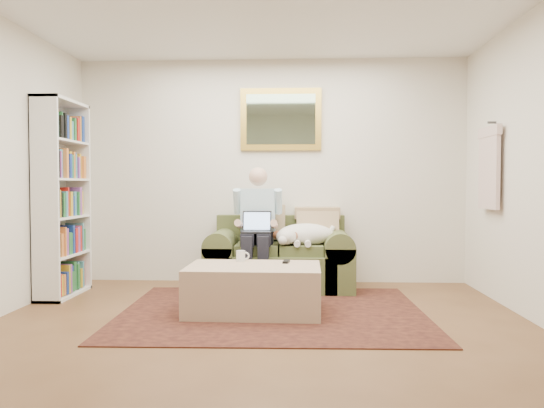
# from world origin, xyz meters

# --- Properties ---
(room_shell) EXTENTS (4.51, 5.00, 2.61)m
(room_shell) POSITION_xyz_m (0.00, 0.35, 1.30)
(room_shell) COLOR brown
(room_shell) RESTS_ON ground
(rug) EXTENTS (2.72, 2.19, 0.01)m
(rug) POSITION_xyz_m (0.08, 0.98, 0.01)
(rug) COLOR black
(rug) RESTS_ON room_shell
(sofa) EXTENTS (1.58, 0.80, 0.95)m
(sofa) POSITION_xyz_m (0.11, 2.06, 0.27)
(sofa) COLOR #51582E
(sofa) RESTS_ON room_shell
(seated_man) EXTENTS (0.52, 0.74, 1.33)m
(seated_man) POSITION_xyz_m (-0.12, 1.92, 0.67)
(seated_man) COLOR #8CC5D8
(seated_man) RESTS_ON sofa
(laptop) EXTENTS (0.31, 0.24, 0.22)m
(laptop) POSITION_xyz_m (-0.12, 1.86, 0.70)
(laptop) COLOR black
(laptop) RESTS_ON seated_man
(sleeping_dog) EXTENTS (0.65, 0.41, 0.24)m
(sleeping_dog) POSITION_xyz_m (0.40, 1.98, 0.60)
(sleeping_dog) COLOR white
(sleeping_dog) RESTS_ON sofa
(ottoman) EXTENTS (1.18, 0.77, 0.42)m
(ottoman) POSITION_xyz_m (-0.08, 0.94, 0.21)
(ottoman) COLOR tan
(ottoman) RESTS_ON room_shell
(coffee_mug) EXTENTS (0.08, 0.08, 0.10)m
(coffee_mug) POSITION_xyz_m (-0.22, 1.20, 0.47)
(coffee_mug) COLOR white
(coffee_mug) RESTS_ON ottoman
(tv_remote) EXTENTS (0.07, 0.15, 0.02)m
(tv_remote) POSITION_xyz_m (0.20, 1.13, 0.43)
(tv_remote) COLOR black
(tv_remote) RESTS_ON ottoman
(bookshelf) EXTENTS (0.28, 0.80, 2.00)m
(bookshelf) POSITION_xyz_m (-2.10, 1.60, 1.00)
(bookshelf) COLOR white
(bookshelf) RESTS_ON room_shell
(wall_mirror) EXTENTS (0.94, 0.04, 0.72)m
(wall_mirror) POSITION_xyz_m (0.11, 2.47, 1.90)
(wall_mirror) COLOR gold
(wall_mirror) RESTS_ON room_shell
(hanging_shirt) EXTENTS (0.06, 0.52, 0.90)m
(hanging_shirt) POSITION_xyz_m (2.19, 1.60, 1.35)
(hanging_shirt) COLOR beige
(hanging_shirt) RESTS_ON room_shell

